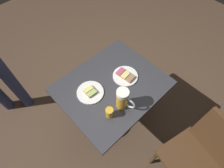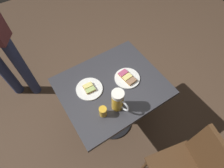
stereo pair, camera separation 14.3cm
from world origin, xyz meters
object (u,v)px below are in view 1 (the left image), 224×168
(beer_glass_small, at_px, (109,113))
(cafe_chair, at_px, (199,153))
(beer_mug, at_px, (123,99))
(plate_far, at_px, (90,92))
(plate_near, at_px, (125,76))

(beer_glass_small, height_order, cafe_chair, cafe_chair)
(beer_mug, bearing_deg, cafe_chair, 109.77)
(plate_far, height_order, cafe_chair, cafe_chair)
(plate_near, xyz_separation_m, beer_glass_small, (0.33, 0.16, 0.03))
(cafe_chair, bearing_deg, beer_glass_small, 41.60)
(plate_near, height_order, beer_mug, beer_mug)
(plate_far, distance_m, beer_mug, 0.28)
(beer_mug, relative_size, beer_glass_small, 2.25)
(beer_mug, bearing_deg, plate_far, -67.52)
(beer_mug, distance_m, beer_glass_small, 0.13)
(plate_near, relative_size, cafe_chair, 0.23)
(plate_far, xyz_separation_m, beer_glass_small, (0.02, 0.24, 0.03))
(plate_near, height_order, plate_far, same)
(beer_mug, xyz_separation_m, beer_glass_small, (0.12, -0.01, -0.05))
(plate_near, height_order, beer_glass_small, beer_glass_small)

